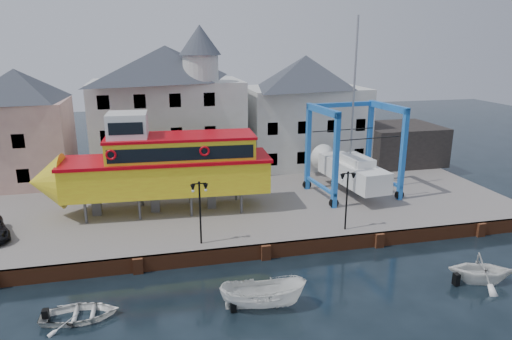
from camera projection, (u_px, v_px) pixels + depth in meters
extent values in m
plane|color=black|center=(266.00, 259.00, 29.52)|extent=(140.00, 140.00, 0.00)
cube|color=slate|center=(234.00, 197.00, 39.68)|extent=(44.00, 22.00, 1.00)
cube|color=brown|center=(265.00, 251.00, 29.49)|extent=(44.00, 0.25, 1.00)
cube|color=brown|center=(138.00, 266.00, 27.58)|extent=(0.60, 0.36, 1.00)
cube|color=brown|center=(266.00, 252.00, 29.33)|extent=(0.60, 0.36, 1.00)
cube|color=brown|center=(379.00, 240.00, 31.09)|extent=(0.60, 0.36, 1.00)
cube|color=brown|center=(481.00, 230.00, 32.84)|extent=(0.60, 0.36, 1.00)
cube|color=tan|center=(24.00, 143.00, 41.13)|extent=(8.00, 7.00, 7.50)
pyramid|color=#383C46|center=(15.00, 85.00, 39.72)|extent=(8.00, 7.00, 2.80)
cube|color=black|center=(23.00, 176.00, 38.58)|extent=(1.00, 0.08, 1.20)
cube|color=black|center=(18.00, 141.00, 37.76)|extent=(1.00, 0.08, 1.20)
cube|color=beige|center=(169.00, 127.00, 44.24)|extent=(14.00, 8.00, 9.00)
pyramid|color=#383C46|center=(166.00, 63.00, 42.57)|extent=(14.00, 8.00, 3.20)
cube|color=black|center=(109.00, 171.00, 40.12)|extent=(1.00, 0.08, 1.20)
cube|color=black|center=(144.00, 169.00, 40.78)|extent=(1.00, 0.08, 1.20)
cube|color=black|center=(178.00, 166.00, 41.43)|extent=(1.00, 0.08, 1.20)
cube|color=black|center=(211.00, 165.00, 42.09)|extent=(1.00, 0.08, 1.20)
cube|color=black|center=(106.00, 137.00, 39.30)|extent=(1.00, 0.08, 1.20)
cube|color=black|center=(142.00, 136.00, 39.96)|extent=(1.00, 0.08, 1.20)
cube|color=black|center=(177.00, 134.00, 40.61)|extent=(1.00, 0.08, 1.20)
cube|color=black|center=(210.00, 133.00, 41.27)|extent=(1.00, 0.08, 1.20)
cube|color=black|center=(103.00, 102.00, 38.48)|extent=(1.00, 0.08, 1.20)
cube|color=black|center=(140.00, 101.00, 39.13)|extent=(1.00, 0.08, 1.20)
cube|color=black|center=(175.00, 100.00, 39.79)|extent=(1.00, 0.08, 1.20)
cube|color=black|center=(209.00, 99.00, 40.45)|extent=(1.00, 0.08, 1.20)
cylinder|color=beige|center=(201.00, 69.00, 41.09)|extent=(3.20, 3.20, 2.40)
cone|color=#383C46|center=(200.00, 40.00, 40.41)|extent=(3.80, 3.80, 2.60)
cube|color=beige|center=(304.00, 126.00, 47.91)|extent=(12.00, 8.00, 8.00)
pyramid|color=#383C46|center=(306.00, 71.00, 46.38)|extent=(12.00, 8.00, 3.20)
cube|color=black|center=(272.00, 159.00, 43.88)|extent=(1.00, 0.08, 1.20)
cube|color=black|center=(302.00, 158.00, 44.53)|extent=(1.00, 0.08, 1.20)
cube|color=black|center=(331.00, 156.00, 45.19)|extent=(1.00, 0.08, 1.20)
cube|color=black|center=(359.00, 154.00, 45.85)|extent=(1.00, 0.08, 1.20)
cube|color=black|center=(273.00, 129.00, 43.05)|extent=(1.00, 0.08, 1.20)
cube|color=black|center=(303.00, 127.00, 43.71)|extent=(1.00, 0.08, 1.20)
cube|color=black|center=(332.00, 126.00, 44.37)|extent=(1.00, 0.08, 1.20)
cube|color=black|center=(360.00, 125.00, 45.03)|extent=(1.00, 0.08, 1.20)
cube|color=black|center=(398.00, 144.00, 48.78)|extent=(8.00, 7.00, 4.00)
cylinder|color=black|center=(200.00, 214.00, 28.94)|extent=(0.12, 0.12, 4.00)
cube|color=black|center=(199.00, 184.00, 28.38)|extent=(0.90, 0.06, 0.06)
sphere|color=black|center=(199.00, 183.00, 28.36)|extent=(0.16, 0.16, 0.16)
cone|color=black|center=(193.00, 188.00, 28.37)|extent=(0.32, 0.32, 0.45)
sphere|color=white|center=(193.00, 191.00, 28.42)|extent=(0.18, 0.18, 0.18)
cone|color=black|center=(206.00, 187.00, 28.54)|extent=(0.32, 0.32, 0.45)
sphere|color=white|center=(206.00, 190.00, 28.59)|extent=(0.18, 0.18, 0.18)
cylinder|color=black|center=(346.00, 202.00, 31.13)|extent=(0.12, 0.12, 4.00)
cube|color=black|center=(348.00, 173.00, 30.57)|extent=(0.90, 0.06, 0.06)
sphere|color=black|center=(348.00, 172.00, 30.55)|extent=(0.16, 0.16, 0.16)
cone|color=black|center=(342.00, 178.00, 30.56)|extent=(0.32, 0.32, 0.45)
sphere|color=white|center=(342.00, 180.00, 30.61)|extent=(0.18, 0.18, 0.18)
cone|color=black|center=(353.00, 177.00, 30.74)|extent=(0.32, 0.32, 0.45)
sphere|color=white|center=(353.00, 179.00, 30.78)|extent=(0.18, 0.18, 0.18)
cylinder|color=#59595E|center=(86.00, 212.00, 32.57)|extent=(0.21, 0.21, 1.61)
cylinder|color=#59595E|center=(92.00, 199.00, 35.42)|extent=(0.21, 0.21, 1.61)
cylinder|color=#59595E|center=(140.00, 209.00, 33.21)|extent=(0.21, 0.21, 1.61)
cylinder|color=#59595E|center=(142.00, 196.00, 36.06)|extent=(0.21, 0.21, 1.61)
cylinder|color=#59595E|center=(191.00, 206.00, 33.85)|extent=(0.21, 0.21, 1.61)
cylinder|color=#59595E|center=(190.00, 193.00, 36.69)|extent=(0.21, 0.21, 1.61)
cylinder|color=#59595E|center=(241.00, 203.00, 34.49)|extent=(0.21, 0.21, 1.61)
cylinder|color=#59595E|center=(236.00, 190.00, 37.33)|extent=(0.21, 0.21, 1.61)
cube|color=#59595E|center=(97.00, 205.00, 34.09)|extent=(0.67, 0.57, 1.61)
cube|color=#59595E|center=(155.00, 201.00, 34.82)|extent=(0.67, 0.57, 1.61)
cube|color=#59595E|center=(211.00, 198.00, 35.54)|extent=(0.67, 0.57, 1.61)
cube|color=yellow|center=(168.00, 176.00, 34.45)|extent=(15.22, 4.86, 2.36)
cone|color=yellow|center=(46.00, 182.00, 32.98)|extent=(2.57, 4.20, 4.08)
cube|color=red|center=(167.00, 159.00, 34.10)|extent=(15.55, 5.05, 0.24)
cube|color=yellow|center=(181.00, 149.00, 34.08)|extent=(10.91, 4.21, 1.72)
cube|color=black|center=(182.00, 154.00, 32.31)|extent=(10.29, 0.60, 0.97)
cube|color=black|center=(181.00, 143.00, 35.82)|extent=(10.29, 0.60, 0.97)
cube|color=red|center=(181.00, 136.00, 33.82)|extent=(11.13, 4.33, 0.19)
cube|color=white|center=(128.00, 126.00, 32.94)|extent=(2.93, 2.93, 1.95)
cube|color=black|center=(126.00, 129.00, 31.57)|extent=(2.34, 0.18, 0.86)
torus|color=red|center=(111.00, 155.00, 31.40)|extent=(0.76, 0.19, 0.75)
torus|color=red|center=(205.00, 151.00, 32.49)|extent=(0.76, 0.19, 0.75)
cube|color=blue|center=(336.00, 161.00, 34.76)|extent=(0.41, 0.41, 7.50)
cylinder|color=black|center=(334.00, 203.00, 35.69)|extent=(0.77, 0.34, 0.75)
cube|color=blue|center=(308.00, 147.00, 39.30)|extent=(0.41, 0.41, 7.50)
cylinder|color=black|center=(307.00, 185.00, 40.22)|extent=(0.77, 0.34, 0.75)
cube|color=blue|center=(403.00, 155.00, 36.63)|extent=(0.41, 0.41, 7.50)
cylinder|color=black|center=(399.00, 195.00, 37.55)|extent=(0.77, 0.34, 0.75)
cube|color=blue|center=(369.00, 143.00, 41.17)|extent=(0.41, 0.41, 7.50)
cylinder|color=black|center=(367.00, 178.00, 42.09)|extent=(0.77, 0.34, 0.75)
cube|color=blue|center=(323.00, 110.00, 36.06)|extent=(0.89, 5.37, 0.52)
cube|color=blue|center=(320.00, 185.00, 37.76)|extent=(0.78, 5.35, 0.22)
cube|color=blue|center=(388.00, 107.00, 37.92)|extent=(0.89, 5.37, 0.52)
cube|color=blue|center=(383.00, 179.00, 39.63)|extent=(0.78, 5.35, 0.22)
cube|color=blue|center=(341.00, 105.00, 39.26)|extent=(6.43, 0.99, 0.37)
cube|color=white|center=(353.00, 172.00, 38.46)|extent=(3.23, 8.23, 1.71)
cone|color=white|center=(326.00, 159.00, 42.80)|extent=(2.62, 1.94, 2.46)
cube|color=#59595E|center=(352.00, 186.00, 38.80)|extent=(0.44, 1.94, 0.75)
cube|color=white|center=(357.00, 160.00, 37.65)|extent=(2.02, 3.36, 0.64)
cylinder|color=#99999E|center=(354.00, 91.00, 37.10)|extent=(0.17, 0.17, 11.78)
cube|color=black|center=(368.00, 139.00, 35.81)|extent=(5.81, 0.68, 0.05)
cube|color=black|center=(343.00, 130.00, 39.32)|extent=(5.81, 0.68, 0.05)
imported|color=white|center=(263.00, 308.00, 24.14)|extent=(4.78, 2.42, 1.76)
imported|color=white|center=(479.00, 282.00, 26.68)|extent=(4.49, 4.18, 1.94)
imported|color=white|center=(81.00, 319.00, 23.20)|extent=(3.86, 2.79, 0.79)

